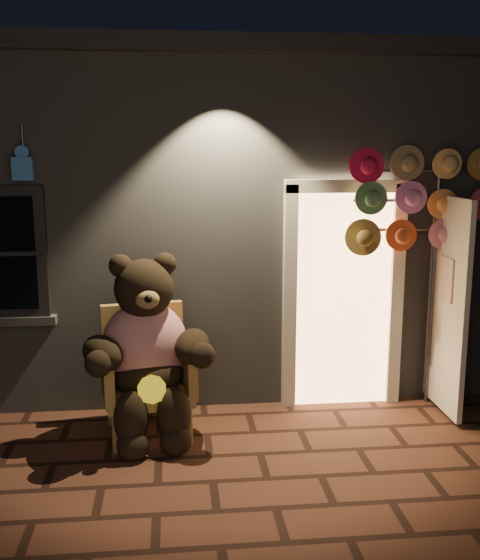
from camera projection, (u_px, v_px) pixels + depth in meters
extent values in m
plane|color=#4D2A1D|center=(213.00, 482.00, 4.95)|extent=(60.00, 60.00, 0.00)
cube|color=slate|center=(193.00, 212.00, 8.52)|extent=(7.00, 5.00, 3.30)
cube|color=black|center=(191.00, 74.00, 8.18)|extent=(7.30, 5.30, 0.16)
cube|color=#FBB771|center=(342.00, 298.00, 6.32)|extent=(0.92, 0.10, 2.10)
cube|color=beige|center=(290.00, 301.00, 6.23)|extent=(0.12, 0.12, 2.20)
cube|color=beige|center=(395.00, 298.00, 6.34)|extent=(0.12, 0.12, 2.20)
cube|color=beige|center=(347.00, 186.00, 6.07)|extent=(1.16, 0.12, 0.12)
cube|color=beige|center=(448.00, 305.00, 6.04)|extent=(0.05, 0.80, 2.00)
cube|color=#336EB2|center=(23.00, 169.00, 5.68)|extent=(0.18, 0.07, 0.20)
cylinder|color=#59595E|center=(22.00, 139.00, 5.69)|extent=(0.02, 0.02, 0.25)
cube|color=#AF8D43|center=(148.00, 392.00, 5.70)|extent=(0.82, 0.78, 0.10)
cube|color=#AF8D43|center=(143.00, 342.00, 5.93)|extent=(0.73, 0.19, 0.73)
cube|color=#AF8D43|center=(107.00, 374.00, 5.56)|extent=(0.18, 0.63, 0.42)
cube|color=#AF8D43|center=(187.00, 367.00, 5.73)|extent=(0.18, 0.63, 0.42)
cylinder|color=#AF8D43|center=(115.00, 434.00, 5.39)|extent=(0.05, 0.05, 0.33)
cylinder|color=#AF8D43|center=(190.00, 425.00, 5.55)|extent=(0.05, 0.05, 0.33)
cylinder|color=#AF8D43|center=(110.00, 407.00, 5.95)|extent=(0.05, 0.05, 0.33)
cylinder|color=#AF8D43|center=(178.00, 400.00, 6.10)|extent=(0.05, 0.05, 0.33)
ellipsoid|color=#AC1217|center=(145.00, 345.00, 5.68)|extent=(0.83, 0.70, 0.78)
ellipsoid|color=black|center=(147.00, 374.00, 5.64)|extent=(0.69, 0.61, 0.37)
sphere|color=black|center=(144.00, 288.00, 5.52)|extent=(0.58, 0.58, 0.50)
sphere|color=black|center=(120.00, 266.00, 5.47)|extent=(0.20, 0.20, 0.20)
sphere|color=black|center=(165.00, 264.00, 5.56)|extent=(0.20, 0.20, 0.20)
ellipsoid|color=olive|center=(147.00, 300.00, 5.31)|extent=(0.22, 0.17, 0.16)
ellipsoid|color=black|center=(103.00, 353.00, 5.35)|extent=(0.50, 0.59, 0.28)
ellipsoid|color=black|center=(192.00, 346.00, 5.53)|extent=(0.38, 0.56, 0.28)
ellipsoid|color=black|center=(131.00, 419.00, 5.34)|extent=(0.28, 0.28, 0.48)
ellipsoid|color=black|center=(174.00, 415.00, 5.42)|extent=(0.28, 0.28, 0.48)
sphere|color=black|center=(133.00, 445.00, 5.31)|extent=(0.26, 0.26, 0.26)
sphere|color=black|center=(175.00, 440.00, 5.40)|extent=(0.26, 0.26, 0.26)
cylinder|color=yellow|center=(152.00, 389.00, 5.33)|extent=(0.25, 0.13, 0.23)
cylinder|color=#59595E|center=(433.00, 281.00, 6.28)|extent=(0.04, 0.04, 2.45)
cylinder|color=#59595E|center=(412.00, 171.00, 6.02)|extent=(1.09, 0.03, 0.03)
cylinder|color=#59595E|center=(411.00, 200.00, 6.08)|extent=(1.09, 0.03, 0.03)
cylinder|color=#59595E|center=(409.00, 229.00, 6.13)|extent=(1.09, 0.03, 0.03)
cylinder|color=#DD1542|center=(368.00, 166.00, 5.91)|extent=(0.31, 0.11, 0.31)
cylinder|color=#997B52|center=(408.00, 166.00, 5.92)|extent=(0.31, 0.11, 0.31)
cylinder|color=#F2BE62|center=(448.00, 166.00, 5.92)|extent=(0.31, 0.11, 0.31)
cylinder|color=#5A9255|center=(367.00, 201.00, 5.94)|extent=(0.31, 0.11, 0.31)
cylinder|color=pink|center=(407.00, 201.00, 5.95)|extent=(0.31, 0.11, 0.31)
cylinder|color=#FB9C47|center=(443.00, 201.00, 6.05)|extent=(0.31, 0.11, 0.31)
cylinder|color=olive|center=(367.00, 237.00, 5.98)|extent=(0.31, 0.11, 0.31)
cylinder|color=#D85929|center=(403.00, 235.00, 6.07)|extent=(0.31, 0.11, 0.31)
cylinder|color=pink|center=(442.00, 235.00, 6.08)|extent=(0.31, 0.11, 0.31)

